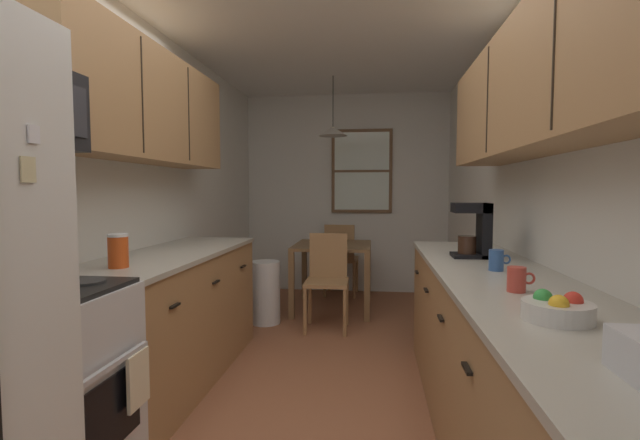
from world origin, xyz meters
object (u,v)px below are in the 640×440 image
object	(u,v)px
dining_chair_far	(341,256)
trash_bin	(265,292)
dining_chair_near	(327,276)
storage_canister	(118,251)
mug_by_coffeemaker	(517,279)
mug_spare	(497,260)
stove_range	(38,397)
coffee_maker	(476,229)
table_serving_bowl	(328,242)
fruit_bowl	(558,309)
dining_table	(333,254)

from	to	relation	value
dining_chair_far	trash_bin	size ratio (longest dim) A/B	1.46
dining_chair_near	storage_canister	xyz separation A→B (m)	(-0.92, -1.96, 0.49)
mug_by_coffeemaker	mug_spare	distance (m)	0.49
dining_chair_near	mug_by_coffeemaker	distance (m)	2.55
dining_chair_near	trash_bin	xyz separation A→B (m)	(-0.62, 0.06, -0.19)
stove_range	dining_chair_near	xyz separation A→B (m)	(0.92, 2.57, 0.03)
stove_range	mug_by_coffeemaker	world-z (taller)	stove_range
dining_chair_near	coffee_maker	world-z (taller)	coffee_maker
dining_chair_far	table_serving_bowl	xyz separation A→B (m)	(-0.08, -0.70, 0.26)
fruit_bowl	table_serving_bowl	xyz separation A→B (m)	(-1.08, 3.31, -0.18)
dining_table	trash_bin	world-z (taller)	dining_table
stove_range	dining_chair_far	distance (m)	3.99
stove_range	trash_bin	world-z (taller)	stove_range
mug_spare	dining_chair_far	bearing A→B (deg)	108.56
dining_chair_near	storage_canister	world-z (taller)	storage_canister
mug_spare	mug_by_coffeemaker	bearing A→B (deg)	-95.64
mug_spare	table_serving_bowl	xyz separation A→B (m)	(-1.13, 2.41, -0.19)
storage_canister	trash_bin	bearing A→B (deg)	81.56
coffee_maker	fruit_bowl	world-z (taller)	coffee_maker
dining_chair_far	coffee_maker	world-z (taller)	coffee_maker
coffee_maker	fruit_bowl	xyz separation A→B (m)	(-0.04, -1.35, -0.14)
dining_chair_far	stove_range	bearing A→B (deg)	-103.71
dining_chair_far	mug_spare	size ratio (longest dim) A/B	8.09
trash_bin	coffee_maker	xyz separation A→B (m)	(1.69, -1.41, 0.77)
dining_chair_far	storage_canister	distance (m)	3.44
mug_spare	table_serving_bowl	bearing A→B (deg)	115.01
coffee_maker	table_serving_bowl	world-z (taller)	coffee_maker
dining_chair_near	dining_chair_far	world-z (taller)	same
storage_canister	stove_range	bearing A→B (deg)	-89.47
dining_table	coffee_maker	bearing A→B (deg)	-61.70
fruit_bowl	dining_chair_far	bearing A→B (deg)	103.98
dining_table	table_serving_bowl	size ratio (longest dim) A/B	4.88
storage_canister	fruit_bowl	xyz separation A→B (m)	(1.95, -0.74, -0.05)
dining_chair_near	mug_by_coffeemaker	bearing A→B (deg)	-65.96
mug_by_coffeemaker	table_serving_bowl	size ratio (longest dim) A/B	0.60
dining_chair_near	storage_canister	bearing A→B (deg)	-115.27
trash_bin	coffee_maker	distance (m)	2.33
mug_spare	table_serving_bowl	distance (m)	2.67
trash_bin	dining_chair_far	bearing A→B (deg)	62.38
mug_by_coffeemaker	mug_spare	xyz separation A→B (m)	(0.05, 0.49, 0.00)
dining_chair_near	mug_spare	world-z (taller)	mug_spare
storage_canister	mug_by_coffeemaker	world-z (taller)	storage_canister
stove_range	table_serving_bowl	bearing A→B (deg)	74.73
dining_chair_near	fruit_bowl	bearing A→B (deg)	-69.22
stove_range	dining_table	world-z (taller)	stove_range
dining_table	mug_spare	xyz separation A→B (m)	(1.08, -2.46, 0.34)
dining_chair_near	fruit_bowl	distance (m)	2.92
stove_range	dining_chair_far	bearing A→B (deg)	76.29
fruit_bowl	storage_canister	bearing A→B (deg)	159.16
coffee_maker	storage_canister	bearing A→B (deg)	-162.93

